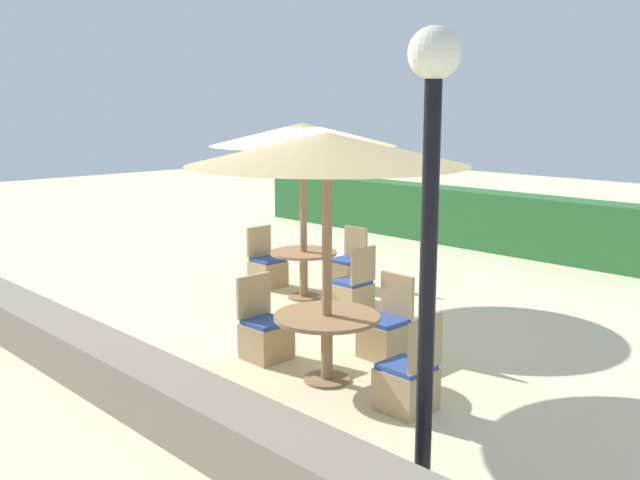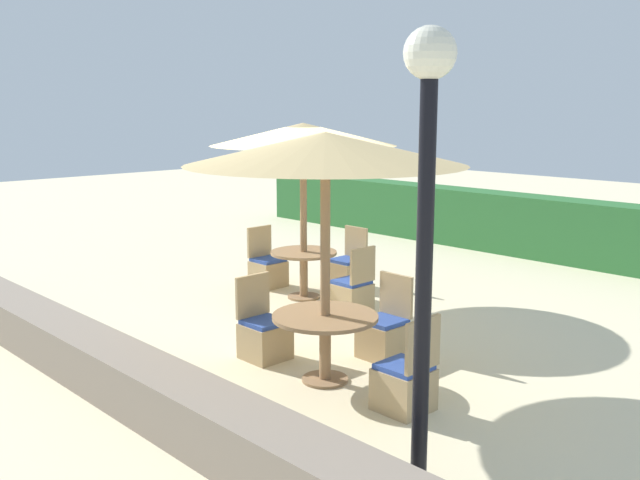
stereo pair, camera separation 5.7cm
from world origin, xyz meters
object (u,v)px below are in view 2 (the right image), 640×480
Objects in this scene: patio_chair_center_north at (347,270)px; patio_chair_front_right_east at (405,384)px; parasol_center at (303,135)px; patio_chair_front_right_north at (384,335)px; parasol_front_right at (325,150)px; patio_chair_front_right_west at (264,336)px; patio_chair_center_east at (352,294)px; round_table_center at (304,262)px; lamp_post at (427,172)px; round_table_front_right at (325,329)px; patio_chair_center_west at (268,270)px.

patio_chair_front_right_east is (3.58, -2.93, 0.00)m from patio_chair_center_north.
parasol_center is 2.86× the size of patio_chair_front_right_north.
parasol_front_right is 2.32m from patio_chair_front_right_west.
patio_chair_front_right_east is (2.56, -1.97, 0.00)m from patio_chair_center_east.
round_table_center is at bearing 90.42° from patio_chair_center_north.
patio_chair_front_right_west is at bearing 162.18° from lamp_post.
patio_chair_center_west is at bearing 148.78° from round_table_front_right.
patio_chair_front_right_west is at bearing 47.64° from patio_chair_front_right_north.
patio_chair_center_east is 1.92m from patio_chair_center_west.
parasol_center is 2.74× the size of round_table_center.
round_table_center is at bearing 141.37° from parasol_front_right.
patio_chair_center_east is 1.00× the size of patio_chair_front_right_west.
round_table_front_right reaches higher than round_table_center.
parasol_front_right is 2.35m from patio_chair_front_right_east.
parasol_center reaches higher than patio_chair_center_north.
patio_chair_center_north is 1.40m from patio_chair_center_east.
patio_chair_center_north and patio_chair_center_east have the same top height.
parasol_center is at bearing 141.37° from parasol_front_right.
round_table_center is 1.04× the size of patio_chair_center_west.
lamp_post is 3.06× the size of round_table_front_right.
patio_chair_front_right_west is at bearing -164.30° from patio_chair_center_east.
patio_chair_front_right_north is (3.40, -1.11, 0.00)m from patio_chair_center_west.
patio_chair_front_right_north is at bearing -22.90° from round_table_center.
patio_chair_center_east is 0.86× the size of round_table_front_right.
patio_chair_center_west and patio_chair_front_right_east have the same top height.
lamp_post is at bearing 136.30° from patio_chair_front_right_north.
patio_chair_center_north reaches higher than round_table_front_right.
round_table_front_right is (1.53, -2.00, 0.30)m from patio_chair_center_east.
patio_chair_center_east is (-3.52, 2.97, -2.09)m from lamp_post.
parasol_center is 3.25m from parasol_front_right.
lamp_post is 1.20× the size of parasol_front_right.
round_table_center is at bearing -22.90° from patio_chair_front_right_north.
lamp_post reaches higher than parasol_front_right.
round_table_front_right is at bearing 91.35° from patio_chair_front_right_west.
parasol_front_right is at bearing -90.00° from round_table_front_right.
parasol_center reaches higher than patio_chair_center_east.
patio_chair_front_right_west is at bearing 117.97° from patio_chair_center_north.
patio_chair_center_north is at bearing 130.66° from round_table_front_right.
patio_chair_center_east is at bearing 127.34° from round_table_front_right.
round_table_center is 2.60m from patio_chair_front_right_west.
patio_chair_front_right_west is at bearing -178.65° from parasol_front_right.
round_table_center is 3.25m from round_table_front_right.
round_table_center is at bearing 141.37° from round_table_front_right.
lamp_post is 2.51m from patio_chair_front_right_east.
patio_chair_front_right_west is at bearing 91.54° from patio_chair_front_right_east.
patio_chair_front_right_west is (0.57, -2.03, 0.00)m from patio_chair_center_east.
parasol_front_right is (2.54, -2.03, -0.01)m from parasol_center.
parasol_front_right is at bearing 58.78° from patio_chair_center_west.
parasol_center is 2.86× the size of patio_chair_front_right_east.
round_table_front_right is at bearing 154.00° from lamp_post.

